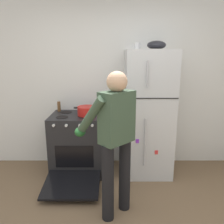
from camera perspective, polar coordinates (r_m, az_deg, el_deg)
name	(u,v)px	position (r m, az deg, el deg)	size (l,w,h in m)	color
kitchen_wall_back	(112,81)	(3.65, 0.05, 7.74)	(6.00, 0.10, 2.70)	white
refrigerator	(148,114)	(3.39, 8.92, -0.41)	(0.68, 0.72, 1.83)	silver
stove_range	(77,144)	(3.52, -8.68, -7.97)	(0.76, 1.21, 0.90)	black
person_cook	(114,133)	(2.41, 0.55, -5.24)	(0.66, 0.69, 1.60)	black
red_pot	(87,111)	(3.31, -6.36, 0.28)	(0.37, 0.27, 0.13)	red
coffee_mug	(137,46)	(3.32, 6.28, 16.10)	(0.11, 0.08, 0.10)	silver
pepper_mill	(59,106)	(3.63, -13.19, 1.36)	(0.05, 0.05, 0.15)	brown
mixing_bowl	(156,45)	(3.31, 11.00, 16.13)	(0.26, 0.26, 0.12)	black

